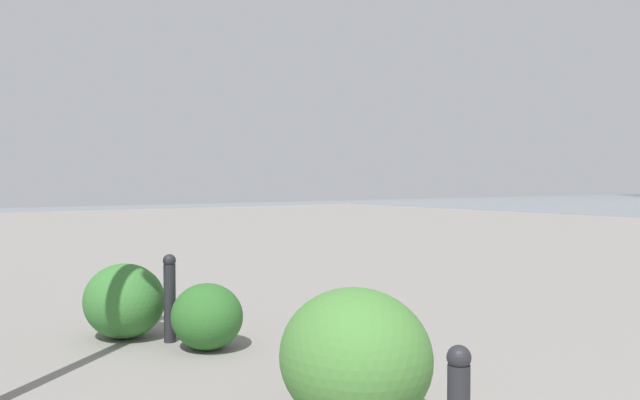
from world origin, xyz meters
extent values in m
sphere|color=#232328|center=(2.40, -1.04, 0.71)|extent=(0.13, 0.13, 0.13)
cylinder|color=#232328|center=(6.25, -1.00, 0.39)|extent=(0.12, 0.12, 0.79)
sphere|color=#232328|center=(6.25, -1.00, 0.83)|extent=(0.13, 0.13, 0.13)
ellipsoid|color=#387533|center=(6.69, -0.68, 0.39)|extent=(0.91, 0.82, 0.77)
ellipsoid|color=#477F38|center=(3.41, -1.14, 0.46)|extent=(1.08, 0.98, 0.92)
ellipsoid|color=#2D6628|center=(5.78, -1.18, 0.32)|extent=(0.75, 0.68, 0.64)
camera|label=1|loc=(0.06, 1.48, 1.63)|focal=36.41mm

